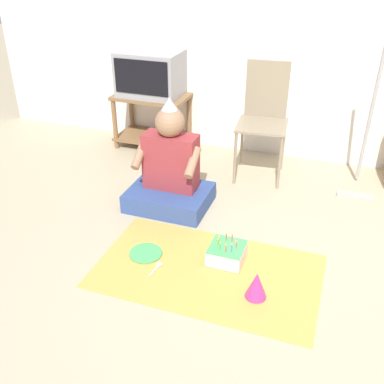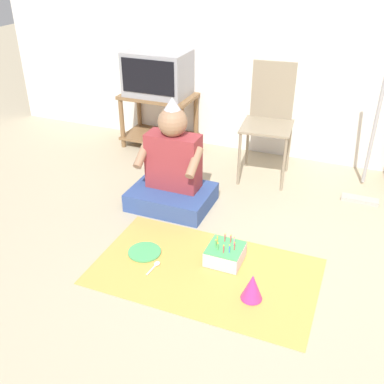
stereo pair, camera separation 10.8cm
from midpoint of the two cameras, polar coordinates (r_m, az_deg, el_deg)
name	(u,v)px [view 2 (the right image)]	position (r m, az deg, el deg)	size (l,w,h in m)	color
ground_plane	(240,313)	(2.60, 7.37, -14.97)	(16.00, 16.00, 0.00)	tan
wall_back	(326,15)	(4.06, 17.49, 20.67)	(6.40, 0.06, 2.55)	white
tv_stand	(159,116)	(4.44, -3.50, 9.65)	(0.70, 0.42, 0.52)	olive
tv	(158,73)	(4.32, -3.66, 14.81)	(0.58, 0.41, 0.41)	#99999E
folding_chair	(269,114)	(3.83, 10.61, 9.73)	(0.44, 0.45, 0.95)	gray
dust_mop	(369,155)	(3.73, 22.35, 4.38)	(0.28, 0.36, 1.25)	#B2ADA3
person_seated	(172,173)	(3.39, -1.59, 2.41)	(0.61, 0.47, 0.85)	#334C8C
party_cloth	(205,271)	(2.84, 2.76, -10.01)	(1.38, 0.81, 0.01)	#EFA84C
birthday_cake	(225,254)	(2.89, 5.30, -7.83)	(0.22, 0.22, 0.17)	silver
party_hat_blue	(252,287)	(2.63, 8.85, -11.82)	(0.13, 0.13, 0.17)	#CC338C
paper_plate	(145,252)	(2.99, -5.00, -7.60)	(0.22, 0.22, 0.01)	#4CB266
plastic_spoon_near	(156,265)	(2.88, -3.54, -9.24)	(0.04, 0.15, 0.01)	white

